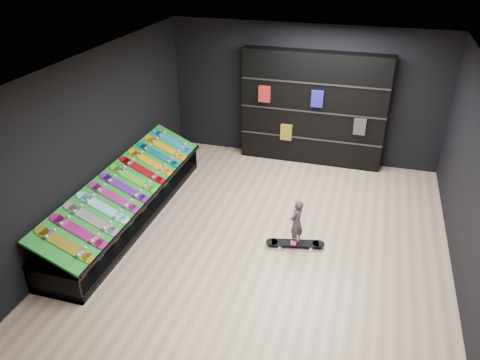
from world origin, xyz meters
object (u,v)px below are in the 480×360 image
(display_rack, at_px, (129,206))
(child, at_px, (296,230))
(back_shelving, at_px, (313,109))
(floor_skateboard, at_px, (295,244))

(display_rack, relative_size, child, 9.27)
(child, bearing_deg, back_shelving, -151.46)
(floor_skateboard, bearing_deg, child, 0.00)
(floor_skateboard, height_order, child, child)
(back_shelving, relative_size, floor_skateboard, 3.17)
(back_shelving, relative_size, child, 6.40)
(floor_skateboard, relative_size, child, 2.02)
(display_rack, xyz_separation_m, floor_skateboard, (3.08, -0.03, -0.20))
(display_rack, distance_m, floor_skateboard, 3.08)
(back_shelving, bearing_deg, floor_skateboard, -84.97)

